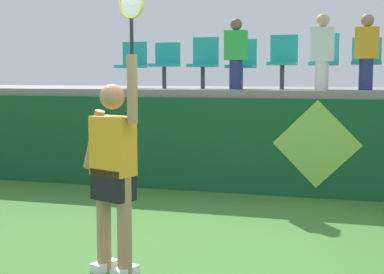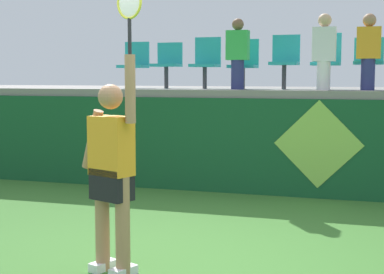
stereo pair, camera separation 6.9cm
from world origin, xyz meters
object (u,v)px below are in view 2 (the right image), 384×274
stadium_chair_2 (206,60)px  spectator_2 (369,50)px  stadium_chair_3 (244,62)px  stadium_chair_4 (285,59)px  stadium_chair_6 (369,59)px  tennis_player (112,167)px  spectator_1 (238,53)px  stadium_chair_0 (135,62)px  stadium_chair_1 (168,62)px  stadium_chair_5 (326,58)px  spectator_0 (324,50)px

stadium_chair_2 → spectator_2: size_ratio=0.77×
stadium_chair_3 → stadium_chair_4: 0.67m
stadium_chair_3 → stadium_chair_6: (1.94, -0.01, 0.02)m
tennis_player → spectator_1: bearing=88.0°
stadium_chair_3 → stadium_chair_0: bearing=-179.9°
tennis_player → spectator_2: spectator_2 is taller
stadium_chair_0 → stadium_chair_3: stadium_chair_3 is taller
stadium_chair_6 → stadium_chair_2: bearing=179.8°
stadium_chair_0 → stadium_chair_1: bearing=-0.5°
tennis_player → stadium_chair_5: bearing=72.9°
stadium_chair_5 → spectator_1: 1.39m
stadium_chair_0 → stadium_chair_6: 3.86m
stadium_chair_2 → stadium_chair_4: (1.31, -0.00, 0.02)m
stadium_chair_2 → stadium_chair_6: stadium_chair_2 is taller
stadium_chair_1 → spectator_0: bearing=-9.2°
tennis_player → spectator_0: 4.71m
stadium_chair_0 → stadium_chair_5: stadium_chair_5 is taller
stadium_chair_3 → spectator_1: size_ratio=0.74×
stadium_chair_5 → spectator_0: bearing=-90.0°
spectator_2 → spectator_0: bearing=178.1°
spectator_1 → spectator_2: 1.94m
tennis_player → stadium_chair_3: bearing=88.2°
tennis_player → stadium_chair_1: bearing=103.8°
stadium_chair_1 → spectator_1: (1.31, -0.45, 0.13)m
stadium_chair_0 → spectator_1: bearing=-13.4°
tennis_player → stadium_chair_0: (-1.77, 4.74, 1.03)m
stadium_chair_2 → spectator_0: bearing=-12.6°
stadium_chair_4 → stadium_chair_5: size_ratio=0.98×
stadium_chair_3 → stadium_chair_5: 1.31m
spectator_0 → spectator_2: (0.63, -0.02, -0.01)m
stadium_chair_1 → spectator_2: size_ratio=0.70×
stadium_chair_2 → stadium_chair_6: bearing=-0.2°
stadium_chair_3 → stadium_chair_5: size_ratio=0.92×
tennis_player → stadium_chair_0: bearing=110.4°
stadium_chair_4 → spectator_1: 0.82m
stadium_chair_0 → spectator_0: bearing=-7.6°
stadium_chair_1 → stadium_chair_6: bearing=0.0°
stadium_chair_0 → stadium_chair_4: size_ratio=0.92×
stadium_chair_1 → spectator_2: bearing=-7.8°
stadium_chair_1 → stadium_chair_5: stadium_chair_5 is taller
stadium_chair_2 → stadium_chair_4: size_ratio=0.98×
stadium_chair_2 → stadium_chair_5: stadium_chair_5 is taller
tennis_player → stadium_chair_2: bearing=95.9°
stadium_chair_0 → spectator_1: (1.92, -0.46, 0.13)m
tennis_player → stadium_chair_6: (2.09, 4.74, 1.05)m
stadium_chair_6 → spectator_0: 0.77m
stadium_chair_5 → stadium_chair_6: size_ratio=1.10×
stadium_chair_4 → stadium_chair_5: stadium_chair_5 is taller
stadium_chair_0 → spectator_2: (3.86, -0.45, 0.14)m
spectator_1 → spectator_2: size_ratio=0.99×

